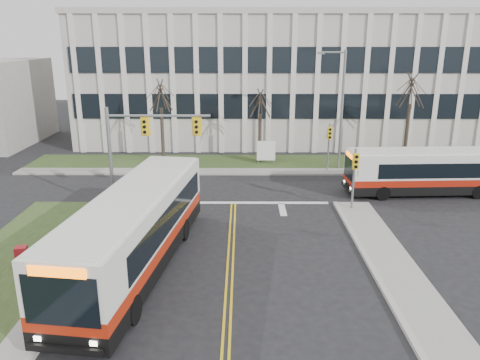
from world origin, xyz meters
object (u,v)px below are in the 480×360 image
directory_sign (266,151)px  streetlight (340,104)px  bus_main (136,232)px  newspaper_box_red (22,256)px  bus_cross (431,173)px  newspaper_box_blue (56,284)px

directory_sign → streetlight: bearing=-13.2°
directory_sign → bus_main: bus_main is taller
streetlight → newspaper_box_red: streetlight is taller
bus_main → bus_cross: bus_main is taller
directory_sign → bus_cross: 12.93m
directory_sign → newspaper_box_blue: 22.51m
streetlight → bus_main: bearing=-126.1°
directory_sign → bus_main: (-6.67, -18.06, 0.59)m
newspaper_box_blue → newspaper_box_red: (-2.49, 2.48, 0.00)m
directory_sign → bus_main: size_ratio=0.15×
newspaper_box_blue → newspaper_box_red: bearing=139.5°
streetlight → directory_sign: size_ratio=4.60×
bus_main → bus_cross: size_ratio=1.20×
streetlight → newspaper_box_red: (-17.53, -16.61, -4.72)m
streetlight → newspaper_box_red: size_ratio=9.68×
directory_sign → bus_main: bearing=-110.3°
bus_cross → streetlight: bearing=-143.4°
bus_main → newspaper_box_blue: 3.89m
streetlight → newspaper_box_blue: 24.76m
bus_cross → directory_sign: bearing=-127.9°
streetlight → bus_main: size_ratio=0.70×
streetlight → directory_sign: 6.96m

